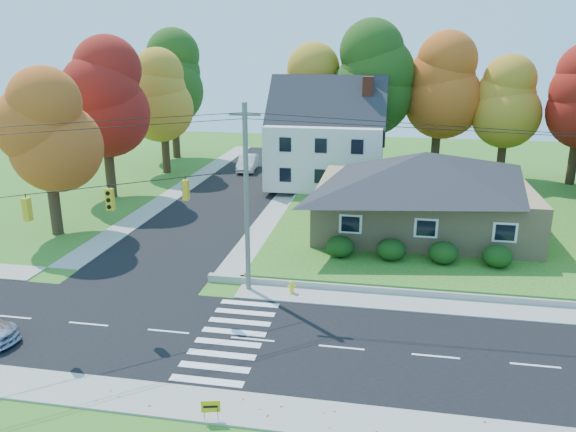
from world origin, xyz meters
name	(u,v)px	position (x,y,z in m)	size (l,w,h in m)	color
ground	(253,340)	(0.00, 0.00, 0.00)	(120.00, 120.00, 0.00)	#3D7923
road_main	(253,339)	(0.00, 0.00, 0.01)	(90.00, 8.00, 0.02)	black
road_cross	(235,190)	(-8.00, 26.00, 0.01)	(8.00, 44.00, 0.02)	black
sidewalk_north	(275,293)	(0.00, 5.00, 0.04)	(90.00, 2.00, 0.08)	#9C9A90
sidewalk_south	(220,406)	(0.00, -5.00, 0.04)	(90.00, 2.00, 0.08)	#9C9A90
lawn	(485,216)	(13.00, 21.00, 0.25)	(30.00, 30.00, 0.50)	#3D7923
ranch_house	(423,190)	(8.00, 16.00, 3.27)	(14.60, 10.60, 5.40)	tan
colonial_house	(327,139)	(0.04, 28.00, 4.58)	(10.40, 8.40, 9.60)	silver
hedge_row	(417,251)	(7.50, 9.80, 1.14)	(10.70, 1.70, 1.27)	#163A10
traffic_infrastructure	(254,221)	(-0.15, 1.35, 5.15)	(38.10, 10.66, 10.00)	#666059
tree_lot_0	(314,91)	(-2.00, 34.00, 8.31)	(6.72, 6.72, 12.51)	#3F2A19
tree_lot_1	(376,79)	(4.00, 33.00, 9.61)	(7.84, 7.84, 14.60)	#3F2A19
tree_lot_2	(440,86)	(10.00, 34.00, 8.96)	(7.28, 7.28, 13.56)	#3F2A19
tree_lot_3	(507,102)	(16.00, 33.00, 7.65)	(6.16, 6.16, 11.47)	#3F2A19
tree_west_0	(45,132)	(-17.00, 12.00, 7.15)	(6.16, 6.16, 11.47)	#3F2A19
tree_west_1	(103,98)	(-18.00, 22.00, 8.46)	(7.28, 7.28, 13.56)	#3F2A19
tree_west_2	(162,96)	(-17.00, 32.00, 7.81)	(6.72, 6.72, 12.51)	#3F2A19
tree_west_3	(172,78)	(-19.00, 40.00, 9.11)	(7.84, 7.84, 14.60)	#3F2A19
white_car	(248,163)	(-8.97, 34.33, 0.83)	(1.72, 4.94, 1.63)	silver
fire_hydrant	(292,288)	(0.89, 5.09, 0.37)	(0.44, 0.34, 0.77)	yellow
yard_sign	(211,407)	(-0.06, -5.83, 0.60)	(0.66, 0.19, 0.84)	black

